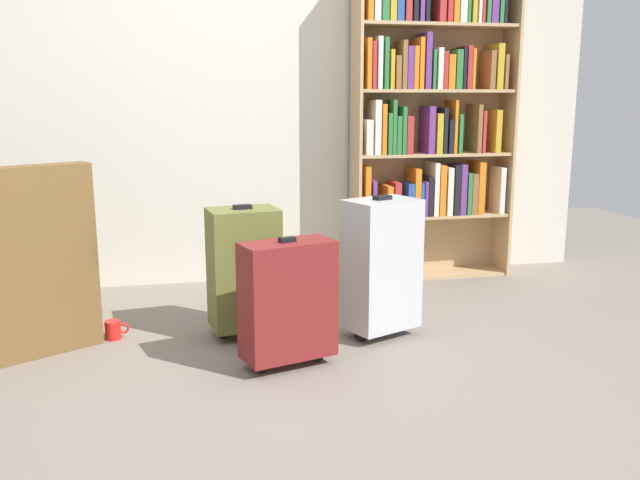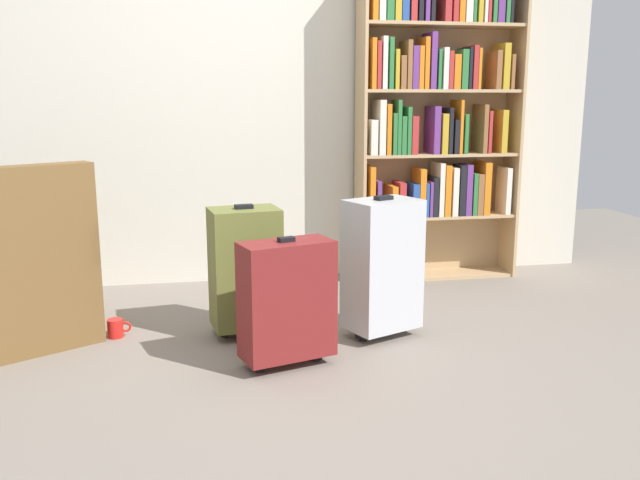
{
  "view_description": "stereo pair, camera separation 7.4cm",
  "coord_description": "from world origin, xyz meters",
  "px_view_note": "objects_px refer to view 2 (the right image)",
  "views": [
    {
      "loc": [
        -0.53,
        -2.68,
        1.22
      ],
      "look_at": [
        0.12,
        0.38,
        0.55
      ],
      "focal_mm": 38.45,
      "sensor_mm": 36.0,
      "label": 1
    },
    {
      "loc": [
        -0.46,
        -2.69,
        1.22
      ],
      "look_at": [
        0.12,
        0.38,
        0.55
      ],
      "focal_mm": 38.45,
      "sensor_mm": 36.0,
      "label": 2
    }
  ],
  "objects_px": {
    "suitcase_olive": "(245,268)",
    "armchair": "(8,280)",
    "bookshelf": "(436,109)",
    "suitcase_dark_red": "(287,300)",
    "mug": "(116,328)",
    "suitcase_silver": "(382,265)"
  },
  "relations": [
    {
      "from": "armchair",
      "to": "suitcase_silver",
      "type": "xyz_separation_m",
      "value": [
        1.84,
        -0.27,
        0.06
      ]
    },
    {
      "from": "suitcase_silver",
      "to": "mug",
      "type": "bearing_deg",
      "value": 170.11
    },
    {
      "from": "suitcase_dark_red",
      "to": "suitcase_silver",
      "type": "bearing_deg",
      "value": 29.79
    },
    {
      "from": "mug",
      "to": "suitcase_olive",
      "type": "height_order",
      "value": "suitcase_olive"
    },
    {
      "from": "suitcase_olive",
      "to": "bookshelf",
      "type": "bearing_deg",
      "value": 35.19
    },
    {
      "from": "suitcase_dark_red",
      "to": "suitcase_silver",
      "type": "distance_m",
      "value": 0.61
    },
    {
      "from": "suitcase_dark_red",
      "to": "suitcase_olive",
      "type": "xyz_separation_m",
      "value": [
        -0.15,
        0.46,
        0.04
      ]
    },
    {
      "from": "mug",
      "to": "suitcase_olive",
      "type": "xyz_separation_m",
      "value": [
        0.66,
        -0.08,
        0.31
      ]
    },
    {
      "from": "bookshelf",
      "to": "suitcase_silver",
      "type": "xyz_separation_m",
      "value": [
        -0.65,
        -1.09,
        -0.75
      ]
    },
    {
      "from": "armchair",
      "to": "suitcase_dark_red",
      "type": "height_order",
      "value": "armchair"
    },
    {
      "from": "bookshelf",
      "to": "suitcase_olive",
      "type": "distance_m",
      "value": 1.8
    },
    {
      "from": "suitcase_dark_red",
      "to": "suitcase_silver",
      "type": "xyz_separation_m",
      "value": [
        0.53,
        0.3,
        0.06
      ]
    },
    {
      "from": "suitcase_dark_red",
      "to": "armchair",
      "type": "bearing_deg",
      "value": 156.38
    },
    {
      "from": "suitcase_olive",
      "to": "armchair",
      "type": "bearing_deg",
      "value": 174.28
    },
    {
      "from": "mug",
      "to": "armchair",
      "type": "bearing_deg",
      "value": 175.66
    },
    {
      "from": "mug",
      "to": "suitcase_silver",
      "type": "xyz_separation_m",
      "value": [
        1.34,
        -0.23,
        0.33
      ]
    },
    {
      "from": "armchair",
      "to": "mug",
      "type": "xyz_separation_m",
      "value": [
        0.5,
        -0.04,
        -0.27
      ]
    },
    {
      "from": "bookshelf",
      "to": "suitcase_dark_red",
      "type": "height_order",
      "value": "bookshelf"
    },
    {
      "from": "suitcase_dark_red",
      "to": "suitcase_olive",
      "type": "relative_size",
      "value": 0.89
    },
    {
      "from": "bookshelf",
      "to": "suitcase_dark_red",
      "type": "distance_m",
      "value": 2.0
    },
    {
      "from": "armchair",
      "to": "suitcase_dark_red",
      "type": "relative_size",
      "value": 1.59
    },
    {
      "from": "suitcase_silver",
      "to": "suitcase_olive",
      "type": "bearing_deg",
      "value": 167.12
    }
  ]
}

